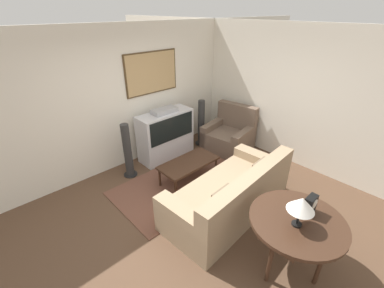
{
  "coord_description": "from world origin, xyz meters",
  "views": [
    {
      "loc": [
        -2.14,
        -2.24,
        2.91
      ],
      "look_at": [
        0.62,
        0.72,
        0.75
      ],
      "focal_mm": 24.0,
      "sensor_mm": 36.0,
      "label": 1
    }
  ],
  "objects_px": {
    "mantel_clock": "(310,205)",
    "speaker_tower_left": "(128,152)",
    "table_lamp": "(302,205)",
    "speaker_tower_right": "(201,124)",
    "tv": "(166,135)",
    "couch": "(230,196)",
    "armchair": "(229,136)",
    "coffee_table": "(189,164)",
    "console_table": "(297,224)"
  },
  "relations": [
    {
      "from": "coffee_table",
      "to": "speaker_tower_left",
      "type": "bearing_deg",
      "value": 128.07
    },
    {
      "from": "tv",
      "to": "table_lamp",
      "type": "bearing_deg",
      "value": -101.24
    },
    {
      "from": "tv",
      "to": "speaker_tower_left",
      "type": "height_order",
      "value": "tv"
    },
    {
      "from": "coffee_table",
      "to": "table_lamp",
      "type": "xyz_separation_m",
      "value": [
        -0.38,
        -2.22,
        0.68
      ]
    },
    {
      "from": "mantel_clock",
      "to": "speaker_tower_left",
      "type": "distance_m",
      "value": 3.21
    },
    {
      "from": "mantel_clock",
      "to": "armchair",
      "type": "bearing_deg",
      "value": 57.28
    },
    {
      "from": "armchair",
      "to": "speaker_tower_left",
      "type": "xyz_separation_m",
      "value": [
        -2.23,
        0.63,
        0.19
      ]
    },
    {
      "from": "couch",
      "to": "table_lamp",
      "type": "relative_size",
      "value": 5.85
    },
    {
      "from": "tv",
      "to": "speaker_tower_left",
      "type": "relative_size",
      "value": 1.11
    },
    {
      "from": "armchair",
      "to": "coffee_table",
      "type": "xyz_separation_m",
      "value": [
        -1.51,
        -0.29,
        0.05
      ]
    },
    {
      "from": "armchair",
      "to": "speaker_tower_right",
      "type": "relative_size",
      "value": 1.0
    },
    {
      "from": "couch",
      "to": "coffee_table",
      "type": "xyz_separation_m",
      "value": [
        0.09,
        1.06,
        0.06
      ]
    },
    {
      "from": "coffee_table",
      "to": "speaker_tower_right",
      "type": "xyz_separation_m",
      "value": [
        1.23,
        0.91,
        0.15
      ]
    },
    {
      "from": "coffee_table",
      "to": "console_table",
      "type": "height_order",
      "value": "console_table"
    },
    {
      "from": "mantel_clock",
      "to": "speaker_tower_left",
      "type": "bearing_deg",
      "value": 101.14
    },
    {
      "from": "coffee_table",
      "to": "mantel_clock",
      "type": "height_order",
      "value": "mantel_clock"
    },
    {
      "from": "table_lamp",
      "to": "tv",
      "type": "bearing_deg",
      "value": 78.76
    },
    {
      "from": "mantel_clock",
      "to": "couch",
      "type": "bearing_deg",
      "value": 89.42
    },
    {
      "from": "table_lamp",
      "to": "speaker_tower_left",
      "type": "bearing_deg",
      "value": 96.05
    },
    {
      "from": "speaker_tower_left",
      "to": "speaker_tower_right",
      "type": "xyz_separation_m",
      "value": [
        1.94,
        0.0,
        0.0
      ]
    },
    {
      "from": "couch",
      "to": "speaker_tower_left",
      "type": "xyz_separation_m",
      "value": [
        -0.63,
        1.98,
        0.2
      ]
    },
    {
      "from": "tv",
      "to": "speaker_tower_right",
      "type": "xyz_separation_m",
      "value": [
        0.97,
        -0.09,
        -0.01
      ]
    },
    {
      "from": "tv",
      "to": "coffee_table",
      "type": "relative_size",
      "value": 1.07
    },
    {
      "from": "couch",
      "to": "mantel_clock",
      "type": "bearing_deg",
      "value": 85.81
    },
    {
      "from": "armchair",
      "to": "console_table",
      "type": "xyz_separation_m",
      "value": [
        -1.81,
        -2.48,
        0.37
      ]
    },
    {
      "from": "console_table",
      "to": "speaker_tower_left",
      "type": "xyz_separation_m",
      "value": [
        -0.42,
        3.11,
        -0.18
      ]
    },
    {
      "from": "couch",
      "to": "armchair",
      "type": "height_order",
      "value": "armchair"
    },
    {
      "from": "couch",
      "to": "speaker_tower_right",
      "type": "relative_size",
      "value": 2.06
    },
    {
      "from": "couch",
      "to": "speaker_tower_left",
      "type": "relative_size",
      "value": 2.06
    },
    {
      "from": "table_lamp",
      "to": "mantel_clock",
      "type": "height_order",
      "value": "table_lamp"
    },
    {
      "from": "coffee_table",
      "to": "speaker_tower_right",
      "type": "height_order",
      "value": "speaker_tower_right"
    },
    {
      "from": "table_lamp",
      "to": "speaker_tower_left",
      "type": "relative_size",
      "value": 0.35
    },
    {
      "from": "armchair",
      "to": "table_lamp",
      "type": "distance_m",
      "value": 3.22
    },
    {
      "from": "couch",
      "to": "speaker_tower_right",
      "type": "distance_m",
      "value": 2.38
    },
    {
      "from": "speaker_tower_left",
      "to": "speaker_tower_right",
      "type": "bearing_deg",
      "value": 0.0
    },
    {
      "from": "table_lamp",
      "to": "couch",
      "type": "bearing_deg",
      "value": 75.59
    },
    {
      "from": "table_lamp",
      "to": "speaker_tower_left",
      "type": "distance_m",
      "value": 3.19
    },
    {
      "from": "console_table",
      "to": "speaker_tower_right",
      "type": "relative_size",
      "value": 1.02
    },
    {
      "from": "tv",
      "to": "coffee_table",
      "type": "bearing_deg",
      "value": -104.34
    },
    {
      "from": "console_table",
      "to": "speaker_tower_right",
      "type": "distance_m",
      "value": 3.47
    },
    {
      "from": "couch",
      "to": "coffee_table",
      "type": "relative_size",
      "value": 2.0
    },
    {
      "from": "table_lamp",
      "to": "speaker_tower_right",
      "type": "height_order",
      "value": "table_lamp"
    },
    {
      "from": "armchair",
      "to": "console_table",
      "type": "height_order",
      "value": "armchair"
    },
    {
      "from": "mantel_clock",
      "to": "speaker_tower_left",
      "type": "height_order",
      "value": "speaker_tower_left"
    },
    {
      "from": "speaker_tower_left",
      "to": "speaker_tower_right",
      "type": "height_order",
      "value": "same"
    },
    {
      "from": "console_table",
      "to": "tv",
      "type": "bearing_deg",
      "value": 80.15
    },
    {
      "from": "console_table",
      "to": "mantel_clock",
      "type": "relative_size",
      "value": 4.64
    },
    {
      "from": "console_table",
      "to": "speaker_tower_left",
      "type": "distance_m",
      "value": 3.14
    },
    {
      "from": "couch",
      "to": "tv",
      "type": "bearing_deg",
      "value": -103.05
    },
    {
      "from": "coffee_table",
      "to": "table_lamp",
      "type": "relative_size",
      "value": 2.92
    }
  ]
}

